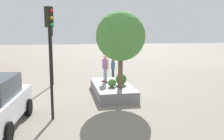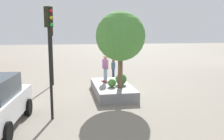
% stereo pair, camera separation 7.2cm
% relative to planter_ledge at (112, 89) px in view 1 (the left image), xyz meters
% --- Properties ---
extents(ground_plane, '(120.00, 120.00, 0.00)m').
position_rel_planter_ledge_xyz_m(ground_plane, '(0.33, -0.10, -0.31)').
color(ground_plane, gray).
extents(planter_ledge, '(4.69, 2.18, 0.61)m').
position_rel_planter_ledge_xyz_m(planter_ledge, '(0.00, 0.00, 0.00)').
color(planter_ledge, gray).
rests_on(planter_ledge, ground).
extents(plaza_tree, '(2.81, 2.81, 4.38)m').
position_rel_planter_ledge_xyz_m(plaza_tree, '(-0.94, -0.31, 3.26)').
color(plaza_tree, brown).
rests_on(plaza_tree, planter_ledge).
extents(boxwood_shrub, '(0.69, 0.69, 0.69)m').
position_rel_planter_ledge_xyz_m(boxwood_shrub, '(-0.19, -0.53, 0.65)').
color(boxwood_shrub, '#3D7A33').
rests_on(boxwood_shrub, planter_ledge).
extents(hedge_clump, '(0.49, 0.49, 0.49)m').
position_rel_planter_ledge_xyz_m(hedge_clump, '(-0.69, 0.13, 0.55)').
color(hedge_clump, '#4C8C3D').
rests_on(hedge_clump, planter_ledge).
extents(skateboard, '(0.81, 0.54, 0.07)m').
position_rel_planter_ledge_xyz_m(skateboard, '(0.74, 0.30, 0.36)').
color(skateboard, '#A51E1E').
rests_on(skateboard, planter_ledge).
extents(skateboarder, '(0.54, 0.33, 1.69)m').
position_rel_planter_ledge_xyz_m(skateboarder, '(0.74, 0.30, 1.35)').
color(skateboarder, '#8C9EB7').
rests_on(skateboarder, skateboard).
extents(traffic_light_corner, '(0.31, 0.36, 4.40)m').
position_rel_planter_ledge_xyz_m(traffic_light_corner, '(3.35, 3.74, 2.70)').
color(traffic_light_corner, black).
rests_on(traffic_light_corner, ground).
extents(traffic_light_median, '(0.37, 0.37, 4.87)m').
position_rel_planter_ledge_xyz_m(traffic_light_median, '(-3.84, 3.41, 2.99)').
color(traffic_light_median, black).
rests_on(traffic_light_median, ground).
extents(pedestrian_crossing, '(0.44, 0.39, 1.55)m').
position_rel_planter_ledge_xyz_m(pedestrian_crossing, '(5.30, -1.10, 0.59)').
color(pedestrian_crossing, navy).
rests_on(pedestrian_crossing, ground).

